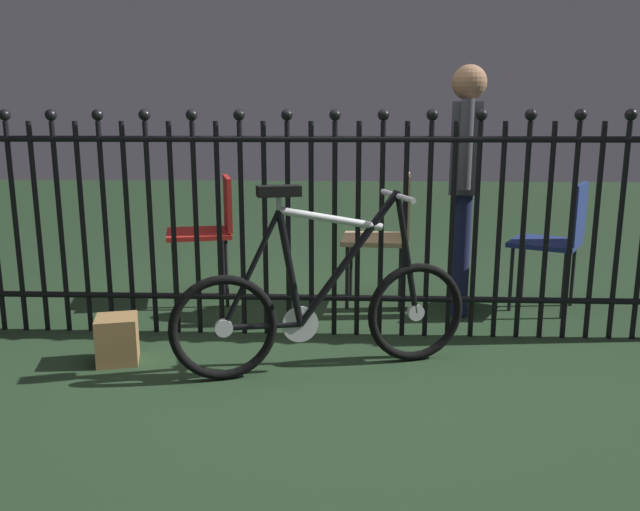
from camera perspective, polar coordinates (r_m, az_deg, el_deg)
ground_plane at (r=3.18m, az=-0.57°, el=-10.36°), size 20.00×20.00×0.00m
iron_fence at (r=3.54m, az=-1.23°, el=3.30°), size 4.08×0.07×1.33m
bicycle at (r=3.09m, az=0.27°, el=-4.69°), size 1.44×0.55×0.92m
chair_red at (r=4.30m, az=-9.88°, el=2.75°), size 0.51×0.51×0.85m
chair_tan at (r=4.22m, az=6.24°, el=2.53°), size 0.47×0.46×0.87m
chair_navy at (r=4.31m, az=20.77°, el=1.83°), size 0.55×0.55×0.83m
person_visitor at (r=4.03m, az=12.98°, el=7.51°), size 0.23×0.47×1.55m
display_crate at (r=3.41m, az=-17.85°, el=-7.23°), size 0.25×0.25×0.24m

